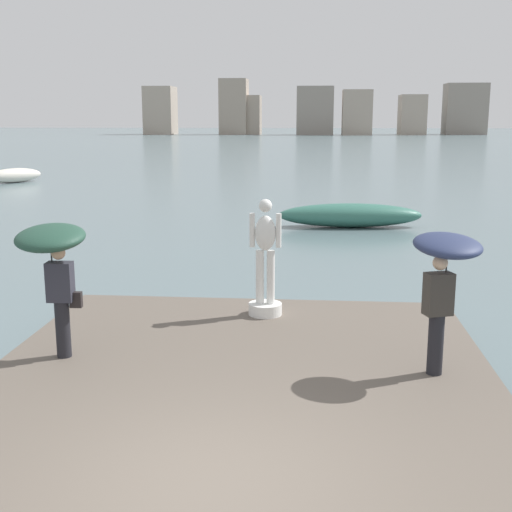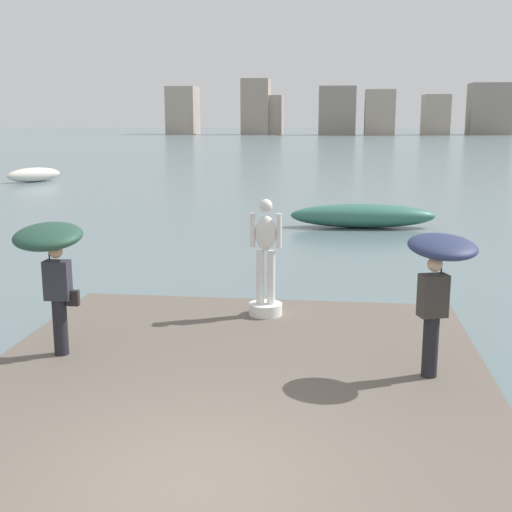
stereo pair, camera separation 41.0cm
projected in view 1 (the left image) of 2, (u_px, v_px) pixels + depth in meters
The scene contains 8 objects.
ground_plane at pixel (299, 176), 45.79m from camera, with size 400.00×400.00×0.00m, color slate.
pier at pixel (231, 415), 8.65m from camera, with size 7.35×9.91×0.40m, color #60564C.
statue_white_figure at pixel (265, 269), 12.21m from camera, with size 0.62×0.62×2.16m.
onlooker_left at pixel (53, 253), 9.92m from camera, with size 1.08×1.11×2.08m.
onlooker_right at pixel (444, 267), 9.26m from camera, with size 1.21×1.23×2.05m.
boat_far at pixel (350, 215), 24.58m from camera, with size 5.36×1.64×0.88m.
boat_rightward at pixel (14, 175), 41.14m from camera, with size 2.98×3.48×0.89m.
distant_skyline at pixel (316, 111), 150.61m from camera, with size 77.14×12.76×12.34m.
Camera 1 is at (1.02, -6.03, 4.01)m, focal length 46.77 mm.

